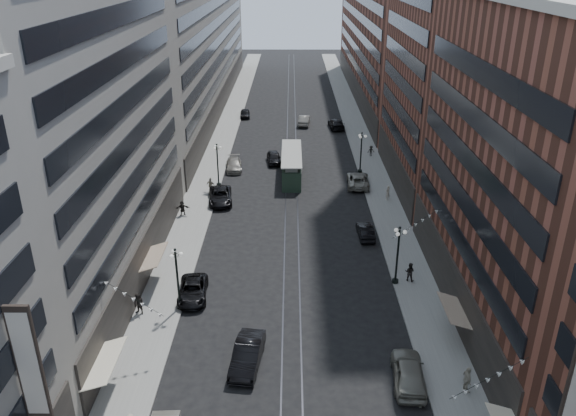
{
  "coord_description": "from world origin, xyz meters",
  "views": [
    {
      "loc": [
        -0.09,
        -10.79,
        26.58
      ],
      "look_at": [
        -0.35,
        37.3,
        5.0
      ],
      "focal_mm": 35.0,
      "sensor_mm": 36.0,
      "label": 1
    }
  ],
  "objects_px": {
    "lamppost_sw_far": "(177,277)",
    "lamppost_se_mid": "(361,151)",
    "car_12": "(336,124)",
    "pedestrian_2": "(139,304)",
    "car_7": "(220,196)",
    "car_4": "(409,372)",
    "pedestrian_4": "(467,379)",
    "lamppost_sw_mid": "(218,164)",
    "car_11": "(358,180)",
    "car_9": "(245,113)",
    "car_2": "(193,290)",
    "car_5": "(247,355)",
    "car_8": "(234,165)",
    "pedestrian_8": "(388,193)",
    "car_13": "(274,158)",
    "pedestrian_7": "(410,272)",
    "lamppost_se_far": "(398,253)",
    "pedestrian_6": "(211,185)",
    "streetcar": "(292,165)",
    "pedestrian_5": "(182,208)",
    "car_10": "(365,231)",
    "pedestrian_9": "(371,151)",
    "car_14": "(304,120)"
  },
  "relations": [
    {
      "from": "lamppost_se_far",
      "to": "car_5",
      "type": "bearing_deg",
      "value": -138.65
    },
    {
      "from": "pedestrian_2",
      "to": "car_7",
      "type": "relative_size",
      "value": 0.33
    },
    {
      "from": "pedestrian_7",
      "to": "streetcar",
      "type": "bearing_deg",
      "value": -44.53
    },
    {
      "from": "pedestrian_5",
      "to": "lamppost_se_far",
      "type": "bearing_deg",
      "value": -44.29
    },
    {
      "from": "lamppost_sw_mid",
      "to": "car_10",
      "type": "height_order",
      "value": "lamppost_sw_mid"
    },
    {
      "from": "lamppost_sw_mid",
      "to": "pedestrian_4",
      "type": "distance_m",
      "value": 42.15
    },
    {
      "from": "car_5",
      "to": "car_8",
      "type": "relative_size",
      "value": 1.04
    },
    {
      "from": "car_13",
      "to": "pedestrian_6",
      "type": "distance_m",
      "value": 13.47
    },
    {
      "from": "lamppost_sw_far",
      "to": "lamppost_se_mid",
      "type": "bearing_deg",
      "value": 60.1
    },
    {
      "from": "car_5",
      "to": "pedestrian_7",
      "type": "bearing_deg",
      "value": 46.34
    },
    {
      "from": "lamppost_sw_far",
      "to": "car_5",
      "type": "height_order",
      "value": "lamppost_sw_far"
    },
    {
      "from": "car_4",
      "to": "car_12",
      "type": "bearing_deg",
      "value": -84.86
    },
    {
      "from": "car_13",
      "to": "streetcar",
      "type": "bearing_deg",
      "value": -71.26
    },
    {
      "from": "streetcar",
      "to": "pedestrian_2",
      "type": "xyz_separation_m",
      "value": [
        -12.28,
        -31.7,
        -0.41
      ]
    },
    {
      "from": "car_8",
      "to": "pedestrian_5",
      "type": "xyz_separation_m",
      "value": [
        -4.33,
        -15.01,
        0.26
      ]
    },
    {
      "from": "pedestrian_8",
      "to": "car_13",
      "type": "bearing_deg",
      "value": -83.56
    },
    {
      "from": "car_8",
      "to": "pedestrian_7",
      "type": "distance_m",
      "value": 34.16
    },
    {
      "from": "car_11",
      "to": "pedestrian_5",
      "type": "height_order",
      "value": "pedestrian_5"
    },
    {
      "from": "lamppost_sw_far",
      "to": "car_2",
      "type": "xyz_separation_m",
      "value": [
        0.8,
        1.73,
        -2.39
      ]
    },
    {
      "from": "car_13",
      "to": "car_14",
      "type": "xyz_separation_m",
      "value": [
        4.66,
        19.68,
        0.05
      ]
    },
    {
      "from": "car_8",
      "to": "streetcar",
      "type": "bearing_deg",
      "value": -22.6
    },
    {
      "from": "car_9",
      "to": "pedestrian_2",
      "type": "bearing_deg",
      "value": -97.63
    },
    {
      "from": "car_10",
      "to": "pedestrian_5",
      "type": "height_order",
      "value": "pedestrian_5"
    },
    {
      "from": "car_2",
      "to": "car_12",
      "type": "xyz_separation_m",
      "value": [
        15.95,
        51.79,
        0.12
      ]
    },
    {
      "from": "lamppost_se_far",
      "to": "car_7",
      "type": "xyz_separation_m",
      "value": [
        -17.6,
        18.08,
        -2.3
      ]
    },
    {
      "from": "lamppost_sw_mid",
      "to": "car_8",
      "type": "distance_m",
      "value": 6.73
    },
    {
      "from": "lamppost_se_mid",
      "to": "car_12",
      "type": "bearing_deg",
      "value": 94.39
    },
    {
      "from": "lamppost_sw_mid",
      "to": "car_5",
      "type": "bearing_deg",
      "value": -79.86
    },
    {
      "from": "pedestrian_4",
      "to": "car_11",
      "type": "relative_size",
      "value": 0.33
    },
    {
      "from": "lamppost_sw_mid",
      "to": "lamppost_se_mid",
      "type": "distance_m",
      "value": 19.07
    },
    {
      "from": "car_5",
      "to": "pedestrian_2",
      "type": "relative_size",
      "value": 2.81
    },
    {
      "from": "pedestrian_2",
      "to": "car_8",
      "type": "relative_size",
      "value": 0.37
    },
    {
      "from": "car_4",
      "to": "pedestrian_4",
      "type": "distance_m",
      "value": 3.78
    },
    {
      "from": "lamppost_sw_mid",
      "to": "pedestrian_2",
      "type": "relative_size",
      "value": 2.96
    },
    {
      "from": "pedestrian_7",
      "to": "pedestrian_9",
      "type": "height_order",
      "value": "pedestrian_7"
    },
    {
      "from": "car_14",
      "to": "pedestrian_6",
      "type": "relative_size",
      "value": 2.64
    },
    {
      "from": "car_4",
      "to": "pedestrian_2",
      "type": "distance_m",
      "value": 21.64
    },
    {
      "from": "car_2",
      "to": "pedestrian_5",
      "type": "relative_size",
      "value": 3.0
    },
    {
      "from": "car_11",
      "to": "car_9",
      "type": "bearing_deg",
      "value": -59.38
    },
    {
      "from": "pedestrian_5",
      "to": "pedestrian_8",
      "type": "xyz_separation_m",
      "value": [
        23.59,
        4.5,
        0.05
      ]
    },
    {
      "from": "pedestrian_9",
      "to": "car_7",
      "type": "bearing_deg",
      "value": -148.52
    },
    {
      "from": "car_4",
      "to": "pedestrian_4",
      "type": "relative_size",
      "value": 2.74
    },
    {
      "from": "car_5",
      "to": "pedestrian_4",
      "type": "height_order",
      "value": "pedestrian_4"
    },
    {
      "from": "lamppost_se_far",
      "to": "car_9",
      "type": "relative_size",
      "value": 1.31
    },
    {
      "from": "car_7",
      "to": "pedestrian_7",
      "type": "distance_m",
      "value": 25.91
    },
    {
      "from": "car_10",
      "to": "car_4",
      "type": "bearing_deg",
      "value": 88.5
    },
    {
      "from": "pedestrian_2",
      "to": "pedestrian_4",
      "type": "distance_m",
      "value": 25.4
    },
    {
      "from": "car_2",
      "to": "pedestrian_4",
      "type": "bearing_deg",
      "value": -33.85
    },
    {
      "from": "lamppost_se_far",
      "to": "car_10",
      "type": "distance_m",
      "value": 9.5
    },
    {
      "from": "car_4",
      "to": "pedestrian_7",
      "type": "bearing_deg",
      "value": -96.35
    }
  ]
}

